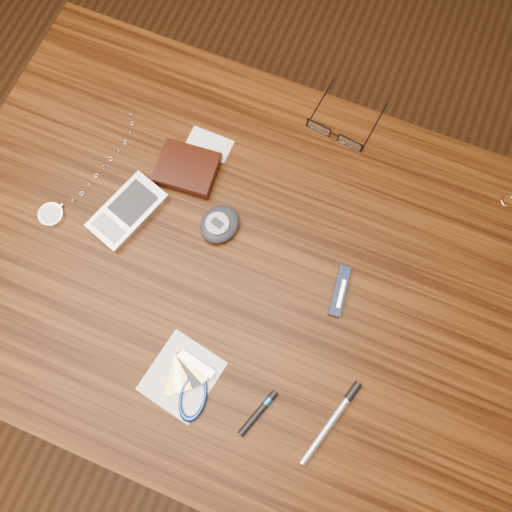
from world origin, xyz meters
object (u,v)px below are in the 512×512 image
at_px(pedometer, 220,224).
at_px(pocket_watch, 54,212).
at_px(desk, 241,280).
at_px(pda_phone, 128,211).
at_px(wallet_and_card, 188,168).
at_px(pocket_knife, 340,291).
at_px(eyeglasses, 336,133).
at_px(silver_pen, 335,416).
at_px(notepad_keys, 188,385).

bearing_deg(pedometer, pocket_watch, -162.78).
bearing_deg(pocket_watch, pedometer, 17.22).
relative_size(desk, pda_phone, 7.14).
relative_size(wallet_and_card, pocket_knife, 1.53).
distance_m(eyeglasses, pocket_watch, 0.49).
height_order(desk, silver_pen, silver_pen).
distance_m(notepad_keys, pocket_knife, 0.27).
distance_m(desk, pda_phone, 0.23).
distance_m(eyeglasses, pocket_knife, 0.28).
xyz_separation_m(desk, eyeglasses, (0.06, 0.28, 0.11)).
xyz_separation_m(wallet_and_card, eyeglasses, (0.21, 0.16, -0.00)).
bearing_deg(silver_pen, pocket_watch, 166.75).
relative_size(wallet_and_card, notepad_keys, 1.05).
relative_size(pocket_watch, pocket_knife, 2.89).
bearing_deg(pocket_watch, pda_phone, 21.85).
bearing_deg(pedometer, eyeglasses, 62.70).
bearing_deg(wallet_and_card, pocket_knife, -18.09).
bearing_deg(pedometer, desk, -41.35).
xyz_separation_m(eyeglasses, pda_phone, (-0.27, -0.26, -0.00)).
bearing_deg(notepad_keys, pda_phone, 133.83).
distance_m(desk, silver_pen, 0.29).
xyz_separation_m(eyeglasses, silver_pen, (0.16, -0.44, -0.00)).
relative_size(pedometer, pocket_knife, 0.99).
height_order(desk, pocket_watch, pocket_watch).
relative_size(pocket_knife, silver_pen, 0.60).
relative_size(notepad_keys, silver_pen, 0.87).
bearing_deg(pda_phone, pedometer, 13.53).
height_order(pda_phone, silver_pen, pda_phone).
relative_size(pocket_watch, pedometer, 2.93).
height_order(pedometer, silver_pen, pedometer).
distance_m(eyeglasses, pedometer, 0.26).
xyz_separation_m(pedometer, notepad_keys, (0.06, -0.25, -0.01)).
height_order(pedometer, pocket_knife, pedometer).
bearing_deg(pocket_watch, pocket_knife, 6.27).
bearing_deg(pedometer, silver_pen, -37.06).
distance_m(pedometer, notepad_keys, 0.25).
bearing_deg(wallet_and_card, notepad_keys, -65.63).
height_order(desk, notepad_keys, notepad_keys).
distance_m(pocket_watch, pocket_knife, 0.48).
distance_m(eyeglasses, notepad_keys, 0.48).
xyz_separation_m(pocket_watch, notepad_keys, (0.32, -0.17, -0.00)).
bearing_deg(pda_phone, eyeglasses, 44.74).
height_order(wallet_and_card, notepad_keys, wallet_and_card).
distance_m(desk, pocket_watch, 0.34).
height_order(pda_phone, pocket_knife, pda_phone).
distance_m(pda_phone, pedometer, 0.15).
bearing_deg(pocket_watch, wallet_and_card, 41.56).
bearing_deg(desk, notepad_keys, -89.86).
height_order(eyeglasses, notepad_keys, eyeglasses).
bearing_deg(pedometer, notepad_keys, -77.35).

